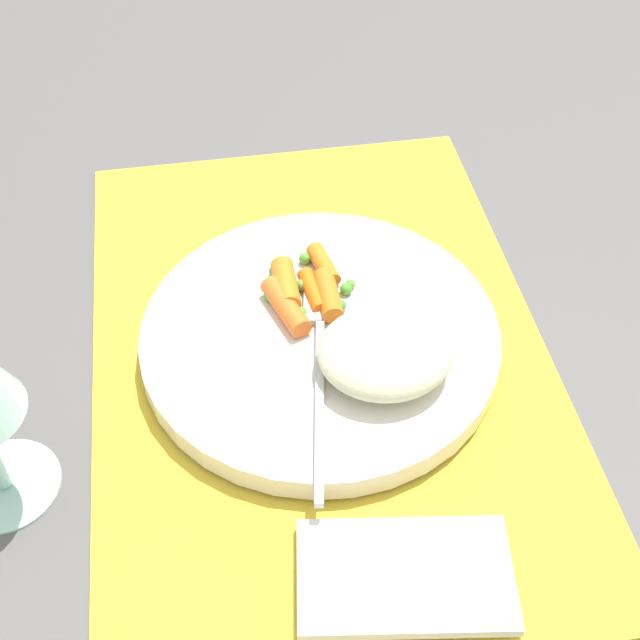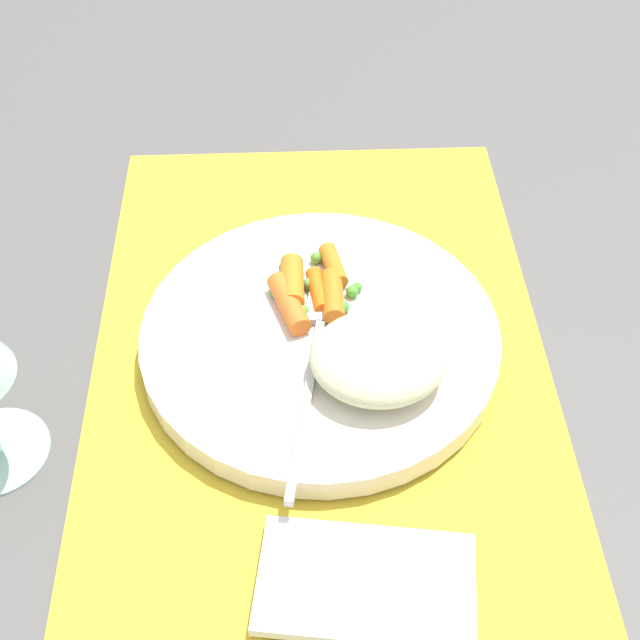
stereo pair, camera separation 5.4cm
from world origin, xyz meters
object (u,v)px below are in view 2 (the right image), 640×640
object	(u,v)px
plate	(320,338)
carrot_portion	(308,289)
fork	(315,357)
rice_mound	(378,358)
napkin	(366,583)

from	to	relation	value
plate	carrot_portion	world-z (taller)	carrot_portion
plate	fork	xyz separation A→B (m)	(-0.03, 0.01, 0.01)
rice_mound	fork	distance (m)	0.05
rice_mound	fork	bearing A→B (deg)	70.61
plate	carrot_portion	distance (m)	0.04
carrot_portion	napkin	world-z (taller)	carrot_portion
fork	napkin	bearing A→B (deg)	-171.51
carrot_portion	plate	bearing A→B (deg)	-167.32
plate	rice_mound	world-z (taller)	rice_mound
plate	rice_mound	bearing A→B (deg)	-139.23
carrot_portion	rice_mound	bearing A→B (deg)	-149.65
fork	rice_mound	bearing A→B (deg)	-109.39
rice_mound	carrot_portion	bearing A→B (deg)	30.35
napkin	rice_mound	bearing A→B (deg)	-7.23
carrot_portion	fork	distance (m)	0.06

